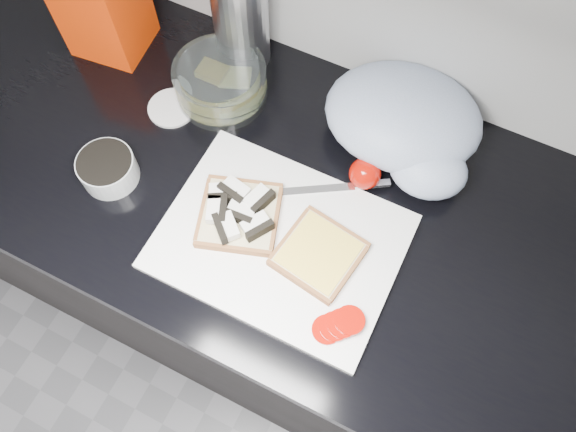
% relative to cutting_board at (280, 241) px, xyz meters
% --- Properties ---
extents(base_cabinet, '(3.50, 0.60, 0.86)m').
position_rel_cutting_board_xyz_m(base_cabinet, '(-0.13, 0.10, -0.48)').
color(base_cabinet, black).
rests_on(base_cabinet, ground).
extents(countertop, '(3.50, 0.64, 0.04)m').
position_rel_cutting_board_xyz_m(countertop, '(-0.13, 0.10, -0.03)').
color(countertop, black).
rests_on(countertop, base_cabinet).
extents(cutting_board, '(0.40, 0.30, 0.01)m').
position_rel_cutting_board_xyz_m(cutting_board, '(0.00, 0.00, 0.00)').
color(cutting_board, white).
rests_on(cutting_board, countertop).
extents(bread_left, '(0.17, 0.17, 0.04)m').
position_rel_cutting_board_xyz_m(bread_left, '(-0.08, 0.01, 0.02)').
color(bread_left, beige).
rests_on(bread_left, cutting_board).
extents(bread_right, '(0.15, 0.15, 0.02)m').
position_rel_cutting_board_xyz_m(bread_right, '(0.07, 0.00, 0.01)').
color(bread_right, beige).
rests_on(bread_right, cutting_board).
extents(tomato_slices, '(0.09, 0.09, 0.02)m').
position_rel_cutting_board_xyz_m(tomato_slices, '(0.15, -0.09, 0.01)').
color(tomato_slices, '#AB0D03').
rests_on(tomato_slices, cutting_board).
extents(knife, '(0.17, 0.11, 0.01)m').
position_rel_cutting_board_xyz_m(knife, '(0.06, 0.15, 0.01)').
color(knife, silver).
rests_on(knife, cutting_board).
extents(seed_tub, '(0.10, 0.10, 0.05)m').
position_rel_cutting_board_xyz_m(seed_tub, '(-0.33, -0.02, 0.02)').
color(seed_tub, '#A9AEAF').
rests_on(seed_tub, countertop).
extents(tub_lid, '(0.10, 0.10, 0.01)m').
position_rel_cutting_board_xyz_m(tub_lid, '(-0.31, 0.16, -0.00)').
color(tub_lid, silver).
rests_on(tub_lid, countertop).
extents(glass_bowl, '(0.18, 0.18, 0.07)m').
position_rel_cutting_board_xyz_m(glass_bowl, '(-0.24, 0.23, 0.03)').
color(glass_bowl, silver).
rests_on(glass_bowl, countertop).
extents(bread_bag, '(0.15, 0.14, 0.22)m').
position_rel_cutting_board_xyz_m(bread_bag, '(-0.50, 0.25, 0.10)').
color(bread_bag, red).
rests_on(bread_bag, countertop).
extents(steel_canister, '(0.10, 0.10, 0.25)m').
position_rel_cutting_board_xyz_m(steel_canister, '(-0.25, 0.34, 0.12)').
color(steel_canister, '#ABABB0').
rests_on(steel_canister, countertop).
extents(grocery_bag, '(0.31, 0.27, 0.12)m').
position_rel_cutting_board_xyz_m(grocery_bag, '(0.11, 0.28, 0.05)').
color(grocery_bag, '#ACB7D4').
rests_on(grocery_bag, countertop).
extents(whole_tomatoes, '(0.06, 0.06, 0.06)m').
position_rel_cutting_board_xyz_m(whole_tomatoes, '(0.08, 0.17, 0.02)').
color(whole_tomatoes, '#AB0D03').
rests_on(whole_tomatoes, countertop).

